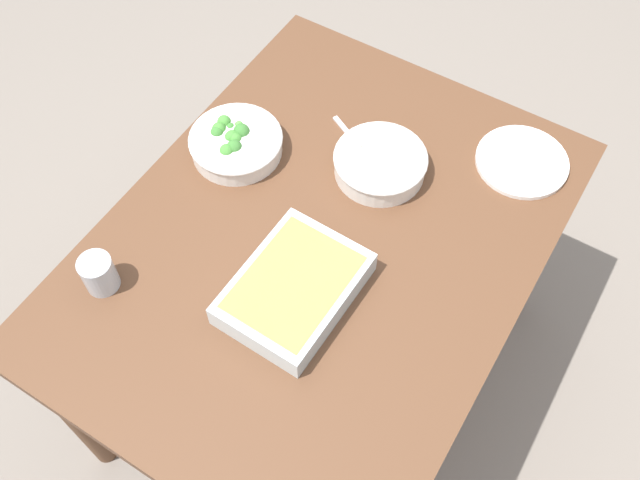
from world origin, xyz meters
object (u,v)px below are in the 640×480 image
(spoon_by_broccoli, at_px, (250,159))
(broccoli_bowl, at_px, (236,142))
(side_plate, at_px, (522,162))
(baking_dish, at_px, (294,288))
(stew_bowl, at_px, (380,163))
(drink_cup, at_px, (99,274))
(spoon_by_stew, at_px, (360,147))

(spoon_by_broccoli, bearing_deg, broccoli_bowl, 81.13)
(broccoli_bowl, relative_size, side_plate, 1.02)
(broccoli_bowl, height_order, spoon_by_broccoli, broccoli_bowl)
(broccoli_bowl, bearing_deg, baking_dish, -127.95)
(stew_bowl, height_order, spoon_by_broccoli, stew_bowl)
(side_plate, distance_m, spoon_by_broccoli, 0.65)
(stew_bowl, relative_size, broccoli_bowl, 0.98)
(drink_cup, bearing_deg, broccoli_bowl, -3.71)
(spoon_by_stew, bearing_deg, spoon_by_broccoli, 129.96)
(spoon_by_stew, bearing_deg, baking_dish, -168.51)
(drink_cup, relative_size, side_plate, 0.39)
(side_plate, height_order, spoon_by_stew, side_plate)
(broccoli_bowl, xyz_separation_m, spoon_by_stew, (0.16, -0.25, -0.03))
(stew_bowl, distance_m, spoon_by_stew, 0.09)
(broccoli_bowl, distance_m, baking_dish, 0.42)
(baking_dish, height_order, drink_cup, drink_cup)
(broccoli_bowl, bearing_deg, side_plate, -61.50)
(drink_cup, bearing_deg, baking_dish, -62.40)
(stew_bowl, bearing_deg, side_plate, -54.04)
(stew_bowl, distance_m, broccoli_bowl, 0.35)
(side_plate, bearing_deg, baking_dish, 155.58)
(broccoli_bowl, height_order, drink_cup, drink_cup)
(stew_bowl, xyz_separation_m, spoon_by_broccoli, (-0.13, 0.28, -0.03))
(broccoli_bowl, xyz_separation_m, side_plate, (0.33, -0.60, -0.02))
(broccoli_bowl, xyz_separation_m, baking_dish, (-0.26, -0.33, 0.00))
(broccoli_bowl, relative_size, drink_cup, 2.64)
(baking_dish, bearing_deg, drink_cup, 117.60)
(baking_dish, relative_size, side_plate, 1.39)
(broccoli_bowl, distance_m, spoon_by_stew, 0.30)
(stew_bowl, distance_m, side_plate, 0.34)
(stew_bowl, bearing_deg, spoon_by_stew, 63.08)
(broccoli_bowl, height_order, baking_dish, broccoli_bowl)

